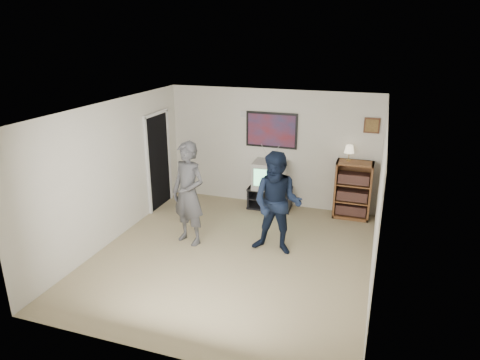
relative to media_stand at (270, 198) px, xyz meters
The scene contains 13 objects.
room_shell 2.14m from the media_stand, 91.88° to the right, with size 4.51×5.00×2.51m.
media_stand is the anchor object (origin of this frame).
crt_television 0.52m from the media_stand, behind, with size 0.68×0.58×0.58m, color #9B9A96, non-canonical shape.
bookshelf 1.74m from the media_stand, ahead, with size 0.72×0.41×1.18m, color brown, non-canonical shape.
table_lamp 1.92m from the media_stand, ahead, with size 0.20×0.20×0.32m, color #FFEDC1, non-canonical shape.
person_tall 2.32m from the media_stand, 115.77° to the right, with size 0.68×0.45×1.85m, color #3C3C3F.
person_short 2.06m from the media_stand, 72.18° to the right, with size 0.86×0.67×1.77m, color black.
controller_left 2.22m from the media_stand, 118.99° to the right, with size 0.04×0.12×0.04m, color white.
controller_right 1.90m from the media_stand, 71.43° to the right, with size 0.04×0.13×0.04m, color white.
poster 1.44m from the media_stand, 104.17° to the left, with size 1.10×0.03×0.75m, color black.
air_vent 1.85m from the media_stand, 157.77° to the left, with size 0.28×0.02×0.14m, color white.
small_picture 2.56m from the media_stand, ahead, with size 0.30×0.03×0.30m, color #432515.
doorway 2.50m from the media_stand, 164.66° to the right, with size 0.03×0.85×2.00m, color black.
Camera 1 is at (2.16, -6.08, 3.60)m, focal length 32.00 mm.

